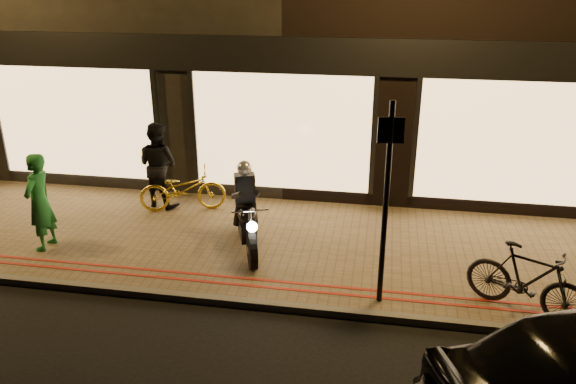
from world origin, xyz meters
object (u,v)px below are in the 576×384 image
object	(u,v)px
bicycle_gold	(183,189)
person_green	(39,202)
sign_post	(386,195)
motorcycle	(247,217)

from	to	relation	value
bicycle_gold	person_green	bearing A→B (deg)	119.72
sign_post	bicycle_gold	xyz separation A→B (m)	(-4.00, 2.70, -1.22)
motorcycle	person_green	distance (m)	3.56
bicycle_gold	sign_post	bearing A→B (deg)	-141.89
motorcycle	sign_post	size ratio (longest dim) A/B	0.62
sign_post	person_green	distance (m)	5.92
motorcycle	sign_post	bearing A→B (deg)	-49.21
sign_post	bicycle_gold	bearing A→B (deg)	145.95
sign_post	person_green	bearing A→B (deg)	173.07
motorcycle	person_green	xyz separation A→B (m)	(-3.51, -0.56, 0.25)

